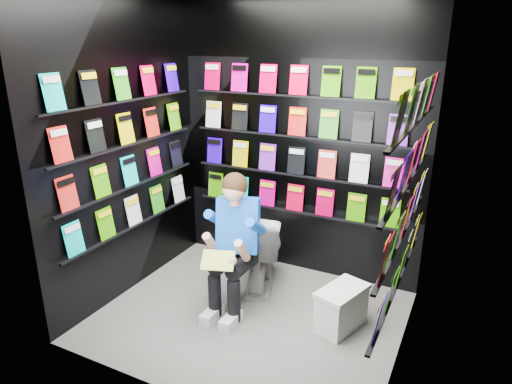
% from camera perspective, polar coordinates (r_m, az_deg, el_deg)
% --- Properties ---
extents(floor, '(2.40, 2.40, 0.00)m').
position_cam_1_polar(floor, '(3.97, -0.83, -15.25)').
color(floor, slate).
rests_on(floor, ground).
extents(wall_back, '(2.40, 0.04, 2.60)m').
position_cam_1_polar(wall_back, '(4.30, 5.28, 6.34)').
color(wall_back, black).
rests_on(wall_back, floor).
extents(wall_front, '(2.40, 0.04, 2.60)m').
position_cam_1_polar(wall_front, '(2.61, -11.11, -2.21)').
color(wall_front, black).
rests_on(wall_front, floor).
extents(wall_left, '(0.04, 2.00, 2.60)m').
position_cam_1_polar(wall_left, '(4.09, -16.06, 5.05)').
color(wall_left, black).
rests_on(wall_left, floor).
extents(wall_right, '(0.04, 2.00, 2.60)m').
position_cam_1_polar(wall_right, '(3.07, 19.33, 0.26)').
color(wall_right, black).
rests_on(wall_right, floor).
extents(comics_back, '(2.10, 0.06, 1.37)m').
position_cam_1_polar(comics_back, '(4.27, 5.13, 6.33)').
color(comics_back, red).
rests_on(comics_back, wall_back).
extents(comics_left, '(0.06, 1.70, 1.37)m').
position_cam_1_polar(comics_left, '(4.07, -15.75, 5.08)').
color(comics_left, red).
rests_on(comics_left, wall_left).
extents(comics_right, '(0.06, 1.70, 1.37)m').
position_cam_1_polar(comics_right, '(3.08, 18.79, 0.42)').
color(comics_right, red).
rests_on(comics_right, wall_right).
extents(toilet, '(0.64, 0.85, 0.73)m').
position_cam_1_polar(toilet, '(4.25, 0.43, -7.04)').
color(toilet, white).
rests_on(toilet, floor).
extents(longbox, '(0.35, 0.48, 0.32)m').
position_cam_1_polar(longbox, '(3.82, 10.61, -14.26)').
color(longbox, white).
rests_on(longbox, floor).
extents(longbox_lid, '(0.38, 0.50, 0.03)m').
position_cam_1_polar(longbox_lid, '(3.73, 10.77, -12.00)').
color(longbox_lid, white).
rests_on(longbox_lid, longbox).
extents(reader, '(0.67, 0.80, 1.26)m').
position_cam_1_polar(reader, '(3.79, -2.10, -4.27)').
color(reader, blue).
rests_on(reader, toilet).
extents(held_comic, '(0.29, 0.23, 0.11)m').
position_cam_1_polar(held_comic, '(3.59, -4.78, -8.51)').
color(held_comic, green).
rests_on(held_comic, reader).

